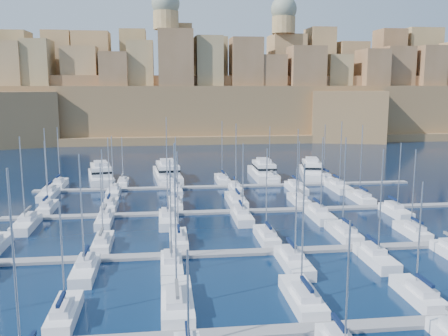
{
  "coord_description": "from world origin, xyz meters",
  "views": [
    {
      "loc": [
        -14.19,
        -76.19,
        22.94
      ],
      "look_at": [
        -4.05,
        6.0,
        8.86
      ],
      "focal_mm": 40.0,
      "sensor_mm": 36.0,
      "label": 1
    }
  ],
  "objects": [
    {
      "name": "ground",
      "position": [
        0.0,
        0.0,
        0.0
      ],
      "size": [
        600.0,
        600.0,
        0.0
      ],
      "primitive_type": "plane",
      "color": "black",
      "rests_on": "ground"
    },
    {
      "name": "pontoon_near",
      "position": [
        0.0,
        -34.0,
        0.2
      ],
      "size": [
        84.0,
        2.0,
        0.4
      ],
      "primitive_type": "cube",
      "color": "slate",
      "rests_on": "ground"
    },
    {
      "name": "pontoon_mid_near",
      "position": [
        0.0,
        -12.0,
        0.2
      ],
      "size": [
        84.0,
        2.0,
        0.4
      ],
      "primitive_type": "cube",
      "color": "slate",
      "rests_on": "ground"
    },
    {
      "name": "pontoon_mid_far",
      "position": [
        0.0,
        10.0,
        0.2
      ],
      "size": [
        84.0,
        2.0,
        0.4
      ],
      "primitive_type": "cube",
      "color": "slate",
      "rests_on": "ground"
    },
    {
      "name": "pontoon_far",
      "position": [
        0.0,
        32.0,
        0.2
      ],
      "size": [
        84.0,
        2.0,
        0.4
      ],
      "primitive_type": "cube",
      "color": "slate",
      "rests_on": "ground"
    },
    {
      "name": "sailboat_1",
      "position": [
        -24.11,
        -28.94,
        0.72
      ],
      "size": [
        2.5,
        8.33,
        12.1
      ],
      "color": "white",
      "rests_on": "ground"
    },
    {
      "name": "sailboat_2",
      "position": [
        -13.1,
        -27.75,
        0.79
      ],
      "size": [
        3.22,
        10.75,
        17.38
      ],
      "color": "white",
      "rests_on": "ground"
    },
    {
      "name": "sailboat_3",
      "position": [
        0.05,
        -28.27,
        0.76
      ],
      "size": [
        2.91,
        9.71,
        15.16
      ],
      "color": "white",
      "rests_on": "ground"
    },
    {
      "name": "sailboat_4",
      "position": [
        12.56,
        -28.88,
        0.73
      ],
      "size": [
        2.53,
        8.45,
        13.15
      ],
      "color": "white",
      "rests_on": "ground"
    },
    {
      "name": "sailboat_13",
      "position": [
        -22.9,
        -7.04,
        0.72
      ],
      "size": [
        2.44,
        8.14,
        12.4
      ],
      "color": "white",
      "rests_on": "ground"
    },
    {
      "name": "sailboat_14",
      "position": [
        -12.25,
        -6.87,
        0.74
      ],
      "size": [
        2.54,
        8.48,
        13.75
      ],
      "color": "white",
      "rests_on": "ground"
    },
    {
      "name": "sailboat_15",
      "position": [
        0.7,
        -6.86,
        0.74
      ],
      "size": [
        2.55,
        8.5,
        13.98
      ],
      "color": "white",
      "rests_on": "ground"
    },
    {
      "name": "sailboat_16",
      "position": [
        12.63,
        -6.41,
        0.76
      ],
      "size": [
        2.82,
        9.42,
        15.37
      ],
      "color": "white",
      "rests_on": "ground"
    },
    {
      "name": "sailboat_17",
      "position": [
        23.33,
        -7.0,
        0.73
      ],
      "size": [
        2.46,
        8.22,
        13.51
      ],
      "color": "white",
      "rests_on": "ground"
    },
    {
      "name": "sailboat_19",
      "position": [
        -23.82,
        -17.28,
        0.75
      ],
      "size": [
        2.64,
        8.79,
        15.22
      ],
      "color": "white",
      "rests_on": "ground"
    },
    {
      "name": "sailboat_20",
      "position": [
        -13.44,
        -17.29,
        0.75
      ],
      "size": [
        2.64,
        8.81,
        14.4
      ],
      "color": "white",
      "rests_on": "ground"
    },
    {
      "name": "sailboat_21",
      "position": [
        1.85,
        -17.8,
        0.74
      ],
      "size": [
        2.96,
        9.85,
        13.04
      ],
      "color": "white",
      "rests_on": "ground"
    },
    {
      "name": "sailboat_22",
      "position": [
        12.86,
        -17.47,
        0.76
      ],
      "size": [
        2.75,
        9.17,
        15.24
      ],
      "color": "white",
      "rests_on": "ground"
    },
    {
      "name": "sailboat_24",
      "position": [
        -35.23,
        14.95,
        0.73
      ],
      "size": [
        2.43,
        8.11,
        13.1
      ],
      "color": "white",
      "rests_on": "ground"
    },
    {
      "name": "sailboat_25",
      "position": [
        -24.15,
        15.21,
        0.74
      ],
      "size": [
        2.59,
        8.65,
        13.54
      ],
      "color": "white",
      "rests_on": "ground"
    },
    {
      "name": "sailboat_26",
      "position": [
        -12.09,
        15.05,
        0.72
      ],
      "size": [
        2.5,
        8.32,
        12.5
      ],
      "color": "white",
      "rests_on": "ground"
    },
    {
      "name": "sailboat_27",
      "position": [
        -0.41,
        16.2,
        0.77
      ],
      "size": [
        3.2,
        10.65,
        15.77
      ],
      "color": "white",
      "rests_on": "ground"
    },
    {
      "name": "sailboat_28",
      "position": [
        11.66,
        15.2,
        0.72
      ],
      "size": [
        2.59,
        8.62,
        12.32
      ],
      "color": "white",
      "rests_on": "ground"
    },
    {
      "name": "sailboat_29",
      "position": [
        24.25,
        15.54,
        0.76
      ],
      "size": [
        2.79,
        9.3,
        15.28
      ],
      "color": "white",
      "rests_on": "ground"
    },
    {
      "name": "sailboat_30",
      "position": [
        -36.18,
        4.28,
        0.76
      ],
      "size": [
        2.91,
        9.69,
        15.13
      ],
      "color": "white",
      "rests_on": "ground"
    },
    {
      "name": "sailboat_31",
      "position": [
        -23.97,
        4.98,
        0.73
      ],
      "size": [
        2.48,
        8.26,
        12.87
      ],
      "color": "white",
      "rests_on": "ground"
    },
    {
      "name": "sailboat_32",
      "position": [
        -13.64,
        4.27,
        0.75
      ],
      "size": [
        2.91,
        9.7,
        14.28
      ],
      "color": "white",
      "rests_on": "ground"
    },
    {
      "name": "sailboat_33",
      "position": [
        -1.14,
        4.54,
        0.74
      ],
      "size": [
        2.74,
        9.15,
        13.54
      ],
      "color": "white",
      "rests_on": "ground"
    },
    {
      "name": "sailboat_34",
      "position": [
        12.23,
        4.15,
        0.75
      ],
      "size": [
        2.98,
        9.94,
        14.44
      ],
      "color": "white",
      "rests_on": "ground"
    },
    {
      "name": "sailboat_35",
      "position": [
        26.29,
        4.71,
        0.73
      ],
      "size": [
        2.64,
        8.81,
        13.21
      ],
      "color": "white",
      "rests_on": "ground"
    },
    {
      "name": "sailboat_36",
      "position": [
        -37.37,
        37.04,
        0.74
      ],
      "size": [
        2.49,
        8.3,
        13.69
      ],
      "color": "white",
      "rests_on": "ground"
    },
    {
      "name": "sailboat_37",
      "position": [
        -23.37,
        36.67,
        0.71
      ],
      "size": [
        2.26,
        7.54,
        11.37
      ],
      "color": "white",
      "rests_on": "ground"
    },
    {
      "name": "sailboat_38",
      "position": [
        -13.36,
        37.58,
        0.76
      ],
      "size": [
        2.81,
        9.38,
        15.69
      ],
      "color": "white",
      "rests_on": "ground"
    },
    {
      "name": "sailboat_39",
      "position": [
        -0.56,
        37.6,
        0.75
      ],
      "size": [
        2.83,
        9.44,
        14.66
      ],
      "color": "white",
      "rests_on": "ground"
    },
    {
      "name": "sailboat_40",
      "position": [
        10.75,
        37.54,
        0.74
      ],
      "size": [
        2.79,
        9.32,
        13.28
      ],
      "color": "white",
      "rests_on": "ground"
    },
    {
      "name": "sailboat_41",
      "position": [
        23.94,
        37.01,
        0.74
      ],
      "size": [
        2.47,
        8.24,
        13.65
      ],
      "color": "white",
      "rests_on": "ground"
    },
    {
      "name": "sailboat_42",
      "position": [
        -37.46,
        26.27,
        0.75
      ],
      "size": [
        2.91,
        9.69,
        14.54
      ],
      "color": "white",
      "rests_on": "ground"
    },
    {
      "name": "sailboat_43",
      "position": [
        -24.55,
        26.79,
        0.73
      ],
      "size": [
        2.59,
        8.64,
        12.77
      ],
      "color": "white",
      "rests_on": "ground"
    },
    {
      "name": "sailboat_44",
      "position": [
        -11.62,
        27.0,
        0.72
      ],
      "size": [
        2.47,
        8.22,
        12.43
      ],
      "color": "white",
      "rests_on": "ground"
    },
    {
      "name": "sailboat_45",
      "position": [
        1.06,
        27.3,
        0.71
      ],
      "size": [
        2.28,
        7.59,
        11.83
      ],
      "color": "white",
      "rests_on": "ground"
    },
    {
      "name": "sailboat_46",
      "position": [
        14.11,
        26.24,
        0.75
      ],
      "size": [
        2.93,
        9.77,
        13.77
      ],
      "color": "white",
      "rests_on": "ground"
    },
    {
      "name": "sailboat_47",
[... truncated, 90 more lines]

